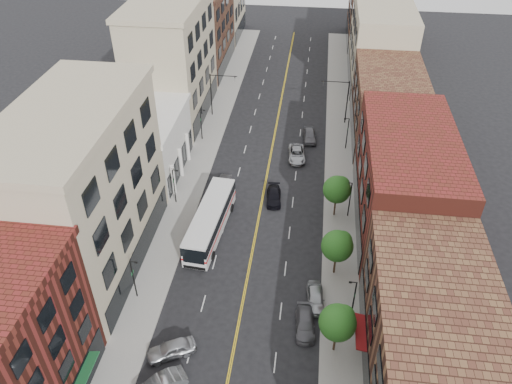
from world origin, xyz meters
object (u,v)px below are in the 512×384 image
at_px(car_angle_a, 171,349).
at_px(car_parked_mid, 305,324).
at_px(car_lane_b, 297,154).
at_px(car_lane_c, 309,135).
at_px(car_parked_far, 315,298).
at_px(car_lane_a, 274,196).
at_px(city_bus, 210,220).
at_px(car_lane_behind, 223,183).

bearing_deg(car_angle_a, car_parked_mid, 83.51).
distance_m(car_lane_b, car_lane_c, 5.73).
distance_m(car_parked_far, car_lane_a, 17.54).
xyz_separation_m(city_bus, car_lane_a, (6.88, 7.15, -1.31)).
bearing_deg(car_lane_a, car_parked_mid, -81.17).
height_order(car_lane_behind, car_lane_b, car_lane_behind).
bearing_deg(car_lane_behind, car_lane_a, 167.57).
bearing_deg(car_lane_c, car_parked_mid, -94.53).
xyz_separation_m(car_lane_a, car_lane_b, (2.33, 10.43, 0.06)).
bearing_deg(car_lane_a, car_lane_c, 70.77).
distance_m(city_bus, car_parked_mid, 17.45).
height_order(car_angle_a, car_lane_c, car_lane_c).
bearing_deg(car_parked_mid, car_lane_b, 90.77).
height_order(car_lane_behind, car_lane_a, car_lane_behind).
height_order(car_lane_a, car_lane_c, car_lane_c).
height_order(car_angle_a, car_parked_far, car_angle_a).
xyz_separation_m(car_parked_mid, car_lane_behind, (-12.00, 21.78, 0.07)).
distance_m(car_parked_far, car_lane_b, 27.19).
xyz_separation_m(car_angle_a, car_lane_c, (11.07, 40.34, 0.03)).
height_order(car_parked_far, car_lane_a, car_parked_far).
relative_size(car_angle_a, car_lane_a, 1.00).
xyz_separation_m(car_parked_mid, car_parked_far, (0.90, 3.35, 0.08)).
bearing_deg(car_lane_behind, car_lane_b, -134.81).
bearing_deg(car_parked_mid, car_parked_far, 70.71).
bearing_deg(car_angle_a, car_parked_far, 94.18).
xyz_separation_m(car_parked_mid, car_lane_a, (-4.99, 19.87, 0.00)).
bearing_deg(car_parked_far, car_lane_behind, 119.10).
bearing_deg(car_lane_c, car_lane_a, -110.14).
relative_size(car_angle_a, car_parked_far, 1.05).
height_order(car_angle_a, car_parked_mid, car_angle_a).
xyz_separation_m(city_bus, car_lane_b, (9.21, 17.59, -1.25)).
bearing_deg(car_lane_b, car_angle_a, -110.34).
height_order(city_bus, car_parked_far, city_bus).
relative_size(city_bus, car_lane_c, 2.86).
xyz_separation_m(car_angle_a, car_parked_mid, (12.10, 4.55, -0.12)).
distance_m(car_angle_a, car_parked_mid, 12.93).
bearing_deg(car_parked_mid, car_lane_c, 87.40).
xyz_separation_m(car_angle_a, car_lane_b, (9.44, 34.85, -0.05)).
relative_size(car_lane_behind, car_lane_a, 0.97).
bearing_deg(car_parked_mid, city_bus, 128.78).
bearing_deg(car_lane_a, car_parked_far, -75.65).
relative_size(car_lane_a, car_lane_b, 0.87).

